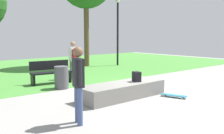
# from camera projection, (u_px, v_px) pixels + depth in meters

# --- Properties ---
(ground_plane) EXTENTS (28.00, 28.00, 0.00)m
(ground_plane) POSITION_uv_depth(u_px,v_px,m) (143.00, 91.00, 8.91)
(ground_plane) COLOR gray
(grass_lawn) EXTENTS (26.60, 11.93, 0.01)m
(grass_lawn) POSITION_uv_depth(u_px,v_px,m) (40.00, 68.00, 14.97)
(grass_lawn) COLOR #478C38
(grass_lawn) RESTS_ON ground_plane
(concrete_ledge) EXTENTS (2.91, 0.95, 0.46)m
(concrete_ledge) POSITION_uv_depth(u_px,v_px,m) (122.00, 90.00, 7.99)
(concrete_ledge) COLOR gray
(concrete_ledge) RESTS_ON ground_plane
(backpack_on_ledge) EXTENTS (0.28, 0.33, 0.32)m
(backpack_on_ledge) POSITION_uv_depth(u_px,v_px,m) (137.00, 77.00, 8.21)
(backpack_on_ledge) COLOR black
(backpack_on_ledge) RESTS_ON concrete_ledge
(skater_performing_trick) EXTENTS (0.30, 0.41, 1.70)m
(skater_performing_trick) POSITION_uv_depth(u_px,v_px,m) (78.00, 79.00, 5.55)
(skater_performing_trick) COLOR #3F5184
(skater_performing_trick) RESTS_ON ground_plane
(skateboard_by_ledge) EXTENTS (0.44, 0.82, 0.08)m
(skateboard_by_ledge) POSITION_uv_depth(u_px,v_px,m) (174.00, 95.00, 8.04)
(skateboard_by_ledge) COLOR teal
(skateboard_by_ledge) RESTS_ON ground_plane
(park_bench_near_path) EXTENTS (1.65, 0.69, 0.91)m
(park_bench_near_path) POSITION_uv_depth(u_px,v_px,m) (51.00, 72.00, 10.27)
(park_bench_near_path) COLOR black
(park_bench_near_path) RESTS_ON ground_plane
(lamp_post) EXTENTS (0.28, 0.28, 4.17)m
(lamp_post) POSITION_uv_depth(u_px,v_px,m) (118.00, 25.00, 16.11)
(lamp_post) COLOR black
(lamp_post) RESTS_ON ground_plane
(trash_bin) EXTENTS (0.51, 0.51, 0.81)m
(trash_bin) POSITION_uv_depth(u_px,v_px,m) (61.00, 77.00, 9.31)
(trash_bin) COLOR #4C4C51
(trash_bin) RESTS_ON ground_plane
(pedestrian_with_backpack) EXTENTS (0.43, 0.35, 1.65)m
(pedestrian_with_backpack) POSITION_uv_depth(u_px,v_px,m) (73.00, 57.00, 11.30)
(pedestrian_with_backpack) COLOR slate
(pedestrian_with_backpack) RESTS_ON ground_plane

